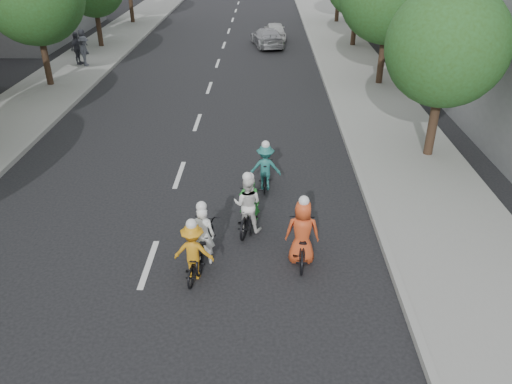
{
  "coord_description": "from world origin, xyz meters",
  "views": [
    {
      "loc": [
        2.89,
        -10.06,
        7.58
      ],
      "look_at": [
        2.66,
        2.0,
        1.0
      ],
      "focal_mm": 35.0,
      "sensor_mm": 36.0,
      "label": 1
    }
  ],
  "objects_px": {
    "follow_car_trail": "(275,31)",
    "spectator_2": "(82,42)",
    "cyclist_3": "(194,255)",
    "cyclist_5": "(250,208)",
    "cyclist_0": "(302,238)",
    "spectator_0": "(85,51)",
    "cyclist_1": "(265,170)",
    "follow_car_lead": "(267,37)",
    "spectator_1": "(77,48)",
    "cyclist_4": "(248,209)",
    "cyclist_2": "(204,241)"
  },
  "relations": [
    {
      "from": "cyclist_2",
      "to": "cyclist_4",
      "type": "bearing_deg",
      "value": -118.34
    },
    {
      "from": "cyclist_1",
      "to": "spectator_0",
      "type": "xyz_separation_m",
      "value": [
        -10.43,
        14.65,
        0.34
      ]
    },
    {
      "from": "cyclist_0",
      "to": "cyclist_4",
      "type": "relative_size",
      "value": 0.96
    },
    {
      "from": "spectator_1",
      "to": "spectator_2",
      "type": "relative_size",
      "value": 1.19
    },
    {
      "from": "cyclist_5",
      "to": "spectator_0",
      "type": "bearing_deg",
      "value": -61.62
    },
    {
      "from": "follow_car_trail",
      "to": "spectator_2",
      "type": "relative_size",
      "value": 2.36
    },
    {
      "from": "spectator_2",
      "to": "cyclist_5",
      "type": "bearing_deg",
      "value": -143.76
    },
    {
      "from": "cyclist_0",
      "to": "spectator_2",
      "type": "xyz_separation_m",
      "value": [
        -12.39,
        21.25,
        0.27
      ]
    },
    {
      "from": "spectator_2",
      "to": "spectator_0",
      "type": "bearing_deg",
      "value": -152.32
    },
    {
      "from": "cyclist_3",
      "to": "spectator_1",
      "type": "distance_m",
      "value": 21.58
    },
    {
      "from": "follow_car_trail",
      "to": "spectator_1",
      "type": "relative_size",
      "value": 1.99
    },
    {
      "from": "cyclist_3",
      "to": "cyclist_4",
      "type": "distance_m",
      "value": 2.46
    },
    {
      "from": "cyclist_0",
      "to": "spectator_1",
      "type": "bearing_deg",
      "value": -54.53
    },
    {
      "from": "cyclist_4",
      "to": "follow_car_lead",
      "type": "relative_size",
      "value": 0.46
    },
    {
      "from": "spectator_2",
      "to": "cyclist_4",
      "type": "bearing_deg",
      "value": -144.01
    },
    {
      "from": "spectator_1",
      "to": "cyclist_0",
      "type": "bearing_deg",
      "value": -136.81
    },
    {
      "from": "cyclist_1",
      "to": "follow_car_lead",
      "type": "height_order",
      "value": "cyclist_1"
    },
    {
      "from": "cyclist_2",
      "to": "cyclist_0",
      "type": "bearing_deg",
      "value": -172.49
    },
    {
      "from": "cyclist_4",
      "to": "follow_car_trail",
      "type": "relative_size",
      "value": 0.53
    },
    {
      "from": "cyclist_3",
      "to": "spectator_1",
      "type": "height_order",
      "value": "spectator_1"
    },
    {
      "from": "cyclist_5",
      "to": "spectator_0",
      "type": "distance_m",
      "value": 19.66
    },
    {
      "from": "cyclist_1",
      "to": "spectator_2",
      "type": "bearing_deg",
      "value": -54.36
    },
    {
      "from": "cyclist_1",
      "to": "cyclist_5",
      "type": "relative_size",
      "value": 0.97
    },
    {
      "from": "follow_car_lead",
      "to": "spectator_0",
      "type": "bearing_deg",
      "value": 17.51
    },
    {
      "from": "cyclist_0",
      "to": "spectator_0",
      "type": "distance_m",
      "value": 21.69
    },
    {
      "from": "cyclist_5",
      "to": "follow_car_lead",
      "type": "xyz_separation_m",
      "value": [
        0.49,
        22.79,
        0.03
      ]
    },
    {
      "from": "cyclist_5",
      "to": "cyclist_1",
      "type": "bearing_deg",
      "value": -102.81
    },
    {
      "from": "spectator_0",
      "to": "spectator_2",
      "type": "distance_m",
      "value": 2.95
    },
    {
      "from": "spectator_0",
      "to": "cyclist_1",
      "type": "bearing_deg",
      "value": -147.86
    },
    {
      "from": "cyclist_0",
      "to": "spectator_0",
      "type": "bearing_deg",
      "value": -55.29
    },
    {
      "from": "cyclist_1",
      "to": "cyclist_4",
      "type": "distance_m",
      "value": 2.44
    },
    {
      "from": "cyclist_3",
      "to": "follow_car_lead",
      "type": "distance_m",
      "value": 25.1
    },
    {
      "from": "spectator_0",
      "to": "cyclist_2",
      "type": "bearing_deg",
      "value": -157.66
    },
    {
      "from": "follow_car_trail",
      "to": "spectator_2",
      "type": "height_order",
      "value": "spectator_2"
    },
    {
      "from": "cyclist_3",
      "to": "cyclist_5",
      "type": "distance_m",
      "value": 2.58
    },
    {
      "from": "cyclist_4",
      "to": "spectator_0",
      "type": "relative_size",
      "value": 1.18
    },
    {
      "from": "spectator_2",
      "to": "cyclist_0",
      "type": "bearing_deg",
      "value": -142.81
    },
    {
      "from": "spectator_0",
      "to": "spectator_1",
      "type": "height_order",
      "value": "spectator_1"
    },
    {
      "from": "cyclist_1",
      "to": "cyclist_4",
      "type": "height_order",
      "value": "cyclist_4"
    },
    {
      "from": "cyclist_2",
      "to": "cyclist_5",
      "type": "bearing_deg",
      "value": -117.82
    },
    {
      "from": "cyclist_4",
      "to": "spectator_2",
      "type": "xyz_separation_m",
      "value": [
        -10.99,
        19.79,
        0.3
      ]
    },
    {
      "from": "cyclist_1",
      "to": "follow_car_lead",
      "type": "distance_m",
      "value": 20.51
    },
    {
      "from": "cyclist_2",
      "to": "spectator_1",
      "type": "relative_size",
      "value": 1.05
    },
    {
      "from": "cyclist_1",
      "to": "spectator_1",
      "type": "relative_size",
      "value": 0.91
    },
    {
      "from": "cyclist_0",
      "to": "follow_car_lead",
      "type": "bearing_deg",
      "value": -84.82
    },
    {
      "from": "cyclist_1",
      "to": "cyclist_2",
      "type": "xyz_separation_m",
      "value": [
        -1.52,
        -3.9,
        -0.07
      ]
    },
    {
      "from": "cyclist_3",
      "to": "follow_car_trail",
      "type": "relative_size",
      "value": 0.44
    },
    {
      "from": "follow_car_lead",
      "to": "cyclist_3",
      "type": "bearing_deg",
      "value": 74.29
    },
    {
      "from": "cyclist_4",
      "to": "cyclist_5",
      "type": "distance_m",
      "value": 0.13
    },
    {
      "from": "spectator_1",
      "to": "spectator_2",
      "type": "height_order",
      "value": "spectator_1"
    }
  ]
}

